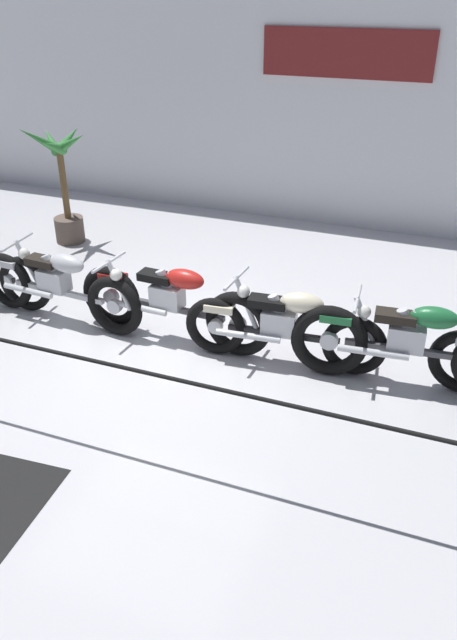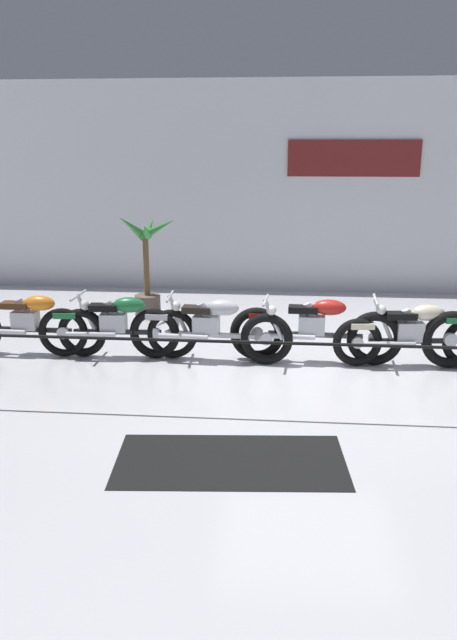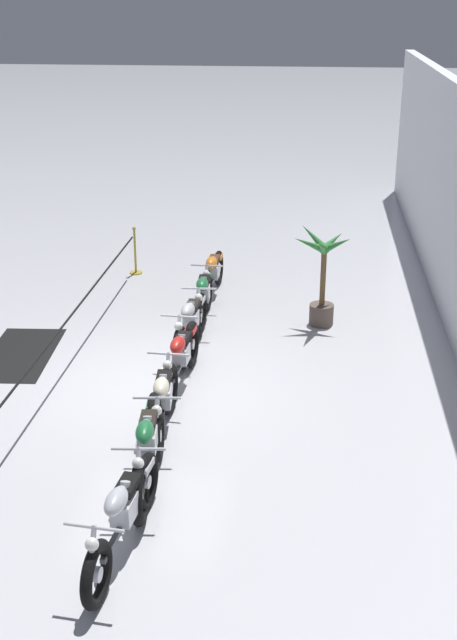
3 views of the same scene
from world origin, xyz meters
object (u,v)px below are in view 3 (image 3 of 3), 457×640
at_px(motorcycle_green_1, 203,297).
at_px(motorcycle_cream_4, 163,402).
at_px(potted_palm_left_of_row, 322,279).
at_px(stanchion_far_left, 87,304).
at_px(motorcycle_silver_6, 123,517).
at_px(motorcycle_orange_0, 213,275).
at_px(motorcycle_silver_2, 190,324).
at_px(motorcycle_green_5, 147,449).
at_px(motorcycle_red_3, 180,360).
at_px(floor_banner, 20,354).

xyz_separation_m(motorcycle_green_1, motorcycle_cream_4, (4.13, 0.01, -0.02)).
xyz_separation_m(potted_palm_left_of_row, stanchion_far_left, (1.30, -4.04, -0.14)).
bearing_deg(motorcycle_silver_6, motorcycle_green_1, -179.50).
height_order(motorcycle_orange_0, stanchion_far_left, stanchion_far_left).
xyz_separation_m(motorcycle_silver_2, stanchion_far_left, (-0.08, -1.82, 0.27)).
distance_m(motorcycle_green_1, motorcycle_cream_4, 4.13).
height_order(motorcycle_cream_4, motorcycle_silver_6, motorcycle_silver_6).
xyz_separation_m(motorcycle_green_1, motorcycle_green_5, (5.43, 0.05, 0.01)).
bearing_deg(motorcycle_orange_0, stanchion_far_left, -36.25).
relative_size(motorcycle_red_3, potted_palm_left_of_row, 1.27).
xyz_separation_m(motorcycle_silver_6, potted_palm_left_of_row, (-6.84, 2.13, 0.43)).
bearing_deg(potted_palm_left_of_row, floor_banner, -69.39).
bearing_deg(potted_palm_left_of_row, motorcycle_orange_0, -119.89).
bearing_deg(floor_banner, motorcycle_green_5, 35.41).
bearing_deg(stanchion_far_left, motorcycle_silver_6, 19.06).
bearing_deg(motorcycle_green_1, motorcycle_cream_4, 0.09).
xyz_separation_m(motorcycle_silver_6, floor_banner, (-4.93, -2.97, -0.45)).
height_order(motorcycle_red_3, potted_palm_left_of_row, potted_palm_left_of_row).
height_order(potted_palm_left_of_row, floor_banner, potted_palm_left_of_row).
xyz_separation_m(motorcycle_green_1, stanchion_far_left, (1.25, -1.85, 0.27)).
bearing_deg(potted_palm_left_of_row, motorcycle_silver_2, -58.06).
distance_m(motorcycle_orange_0, motorcycle_green_5, 6.73).
height_order(motorcycle_green_1, motorcycle_silver_2, motorcycle_silver_2).
bearing_deg(motorcycle_cream_4, motorcycle_silver_6, 1.15).
bearing_deg(floor_banner, stanchion_far_left, 115.94).
bearing_deg(motorcycle_orange_0, motorcycle_silver_2, -1.16).
bearing_deg(motorcycle_red_3, motorcycle_green_5, 0.35).
relative_size(motorcycle_green_5, stanchion_far_left, 0.23).
bearing_deg(motorcycle_red_3, motorcycle_silver_6, 0.33).
relative_size(motorcycle_silver_2, motorcycle_cream_4, 1.07).
bearing_deg(stanchion_far_left, motorcycle_silver_2, 87.39).
relative_size(motorcycle_silver_2, motorcycle_red_3, 0.97).
xyz_separation_m(motorcycle_orange_0, motorcycle_silver_6, (8.09, 0.04, -0.01)).
height_order(motorcycle_orange_0, floor_banner, motorcycle_orange_0).
xyz_separation_m(motorcycle_silver_2, potted_palm_left_of_row, (-1.39, 2.22, 0.42)).
distance_m(motorcycle_cream_4, stanchion_far_left, 3.44).
height_order(potted_palm_left_of_row, stanchion_far_left, potted_palm_left_of_row).
bearing_deg(motorcycle_silver_2, motorcycle_green_5, 1.26).
bearing_deg(motorcycle_silver_2, motorcycle_silver_6, 1.02).
xyz_separation_m(motorcycle_green_5, potted_palm_left_of_row, (-5.48, 2.13, 0.40)).
height_order(motorcycle_cream_4, motorcycle_green_5, motorcycle_green_5).
height_order(motorcycle_cream_4, floor_banner, motorcycle_cream_4).
height_order(motorcycle_orange_0, motorcycle_red_3, motorcycle_red_3).
bearing_deg(stanchion_far_left, potted_palm_left_of_row, 107.88).
distance_m(motorcycle_cream_4, potted_palm_left_of_row, 4.74).
height_order(motorcycle_green_1, motorcycle_red_3, motorcycle_red_3).
distance_m(motorcycle_green_1, motorcycle_silver_2, 1.33).
relative_size(motorcycle_red_3, floor_banner, 1.08).
bearing_deg(motorcycle_silver_2, stanchion_far_left, -92.61).
relative_size(motorcycle_silver_2, motorcycle_green_5, 0.97).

